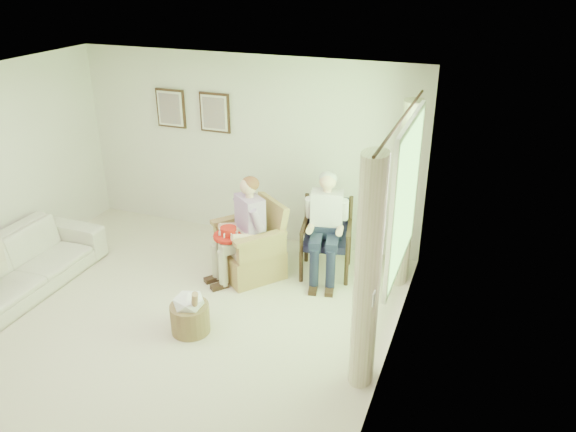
% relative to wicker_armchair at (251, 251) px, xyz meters
% --- Properties ---
extents(floor, '(5.50, 5.50, 0.00)m').
position_rel_wicker_armchair_xyz_m(floor, '(-0.51, -1.69, -0.31)').
color(floor, beige).
rests_on(floor, ground).
extents(back_wall, '(5.00, 0.04, 2.60)m').
position_rel_wicker_armchair_xyz_m(back_wall, '(-0.51, 1.06, 0.99)').
color(back_wall, silver).
rests_on(back_wall, ground).
extents(right_wall, '(0.04, 5.50, 2.60)m').
position_rel_wicker_armchair_xyz_m(right_wall, '(1.99, -1.69, 0.99)').
color(right_wall, silver).
rests_on(right_wall, ground).
extents(ceiling, '(5.00, 5.50, 0.02)m').
position_rel_wicker_armchair_xyz_m(ceiling, '(-0.51, -1.69, 2.29)').
color(ceiling, white).
rests_on(ceiling, back_wall).
extents(window, '(0.13, 2.50, 1.63)m').
position_rel_wicker_armchair_xyz_m(window, '(1.95, -0.49, 1.28)').
color(window, '#2D6B23').
rests_on(window, right_wall).
extents(curtain_left, '(0.34, 0.34, 2.30)m').
position_rel_wicker_armchair_xyz_m(curtain_left, '(1.82, -1.47, 0.84)').
color(curtain_left, beige).
rests_on(curtain_left, ground).
extents(curtain_right, '(0.34, 0.34, 2.30)m').
position_rel_wicker_armchair_xyz_m(curtain_right, '(1.82, 0.49, 0.84)').
color(curtain_right, beige).
rests_on(curtain_right, ground).
extents(framed_print_left, '(0.45, 0.05, 0.55)m').
position_rel_wicker_armchair_xyz_m(framed_print_left, '(-1.66, 1.02, 1.47)').
color(framed_print_left, '#382114').
rests_on(framed_print_left, back_wall).
extents(framed_print_right, '(0.45, 0.05, 0.55)m').
position_rel_wicker_armchair_xyz_m(framed_print_right, '(-0.96, 1.02, 1.47)').
color(framed_print_right, '#382114').
rests_on(framed_print_right, back_wall).
extents(wicker_armchair, '(0.76, 0.75, 0.97)m').
position_rel_wicker_armchair_xyz_m(wicker_armchair, '(0.00, 0.00, 0.00)').
color(wicker_armchair, '#B17C53').
rests_on(wicker_armchair, ground).
extents(wood_armchair, '(0.62, 0.58, 0.95)m').
position_rel_wicker_armchair_xyz_m(wood_armchair, '(0.90, 0.42, 0.22)').
color(wood_armchair, black).
rests_on(wood_armchair, ground).
extents(sofa, '(2.24, 0.88, 0.65)m').
position_rel_wicker_armchair_xyz_m(sofa, '(-2.46, -1.39, 0.02)').
color(sofa, silver).
rests_on(sofa, ground).
extents(person_wicker, '(0.40, 0.62, 1.32)m').
position_rel_wicker_armchair_xyz_m(person_wicker, '(0.00, -0.13, 0.45)').
color(person_wicker, '#BDB798').
rests_on(person_wicker, ground).
extents(person_dark, '(0.40, 0.63, 1.36)m').
position_rel_wicker_armchair_xyz_m(person_dark, '(0.90, 0.26, 0.49)').
color(person_dark, '#191E37').
rests_on(person_dark, ground).
extents(red_hat, '(0.38, 0.38, 0.14)m').
position_rel_wicker_armchair_xyz_m(red_hat, '(-0.16, -0.28, 0.35)').
color(red_hat, red).
rests_on(red_hat, person_wicker).
extents(hatbox, '(0.53, 0.53, 0.62)m').
position_rel_wicker_armchair_xyz_m(hatbox, '(-0.10, -1.39, -0.06)').
color(hatbox, tan).
rests_on(hatbox, ground).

